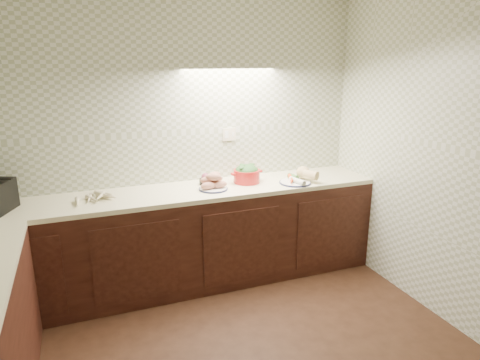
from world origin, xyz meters
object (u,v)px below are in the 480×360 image
object	(u,v)px
onion_bowl	(207,180)
dutch_oven	(247,174)
sweet_potato_plate	(213,183)
veg_plate	(299,177)
parsnip_pile	(92,196)

from	to	relation	value
onion_bowl	dutch_oven	xyz separation A→B (m)	(0.36, -0.08, 0.04)
sweet_potato_plate	dutch_oven	xyz separation A→B (m)	(0.36, 0.10, 0.02)
sweet_potato_plate	dutch_oven	world-z (taller)	dutch_oven
dutch_oven	onion_bowl	bearing A→B (deg)	163.47
onion_bowl	veg_plate	size ratio (longest dim) A/B	0.38
parsnip_pile	onion_bowl	world-z (taller)	onion_bowl
onion_bowl	veg_plate	distance (m)	0.87
parsnip_pile	onion_bowl	distance (m)	1.01
parsnip_pile	dutch_oven	world-z (taller)	dutch_oven
parsnip_pile	veg_plate	world-z (taller)	veg_plate
sweet_potato_plate	parsnip_pile	bearing A→B (deg)	175.15
onion_bowl	veg_plate	bearing A→B (deg)	-15.19
sweet_potato_plate	veg_plate	size ratio (longest dim) A/B	0.68
parsnip_pile	dutch_oven	distance (m)	1.37
dutch_oven	veg_plate	world-z (taller)	dutch_oven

